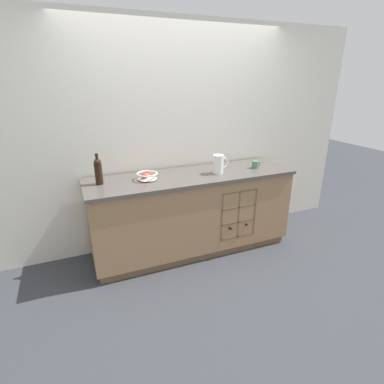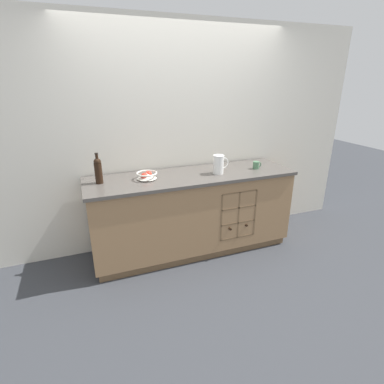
{
  "view_description": "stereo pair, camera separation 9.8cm",
  "coord_description": "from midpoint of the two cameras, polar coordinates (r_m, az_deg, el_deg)",
  "views": [
    {
      "loc": [
        -1.21,
        -2.91,
        1.93
      ],
      "look_at": [
        0.0,
        0.0,
        0.73
      ],
      "focal_mm": 28.0,
      "sensor_mm": 36.0,
      "label": 1
    },
    {
      "loc": [
        -1.12,
        -2.94,
        1.93
      ],
      "look_at": [
        0.0,
        0.0,
        0.73
      ],
      "focal_mm": 28.0,
      "sensor_mm": 36.0,
      "label": 2
    }
  ],
  "objects": [
    {
      "name": "ground_plane",
      "position": [
        3.69,
        -0.78,
        -10.65
      ],
      "size": [
        14.0,
        14.0,
        0.0
      ],
      "primitive_type": "plane",
      "color": "#383A3F"
    },
    {
      "name": "standing_wine_bottle",
      "position": [
        3.12,
        -18.29,
        3.87
      ],
      "size": [
        0.08,
        0.08,
        0.31
      ],
      "color": "black",
      "rests_on": "kitchen_island"
    },
    {
      "name": "white_pitcher",
      "position": [
        3.33,
        4.23,
        5.39
      ],
      "size": [
        0.18,
        0.12,
        0.21
      ],
      "color": "white",
      "rests_on": "kitchen_island"
    },
    {
      "name": "ceramic_mug",
      "position": [
        3.61,
        11.19,
        5.15
      ],
      "size": [
        0.11,
        0.07,
        0.09
      ],
      "color": "#4C7A56",
      "rests_on": "kitchen_island"
    },
    {
      "name": "back_wall",
      "position": [
        3.57,
        -3.23,
        10.25
      ],
      "size": [
        4.67,
        0.06,
        2.55
      ],
      "primitive_type": "cube",
      "color": "silver",
      "rests_on": "ground_plane"
    },
    {
      "name": "kitchen_island",
      "position": [
        3.47,
        -0.75,
        -3.96
      ],
      "size": [
        2.31,
        0.68,
        0.94
      ],
      "color": "brown",
      "rests_on": "ground_plane"
    },
    {
      "name": "fruit_bowl",
      "position": [
        3.16,
        -9.44,
        3.12
      ],
      "size": [
        0.22,
        0.22,
        0.08
      ],
      "color": "silver",
      "rests_on": "kitchen_island"
    }
  ]
}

